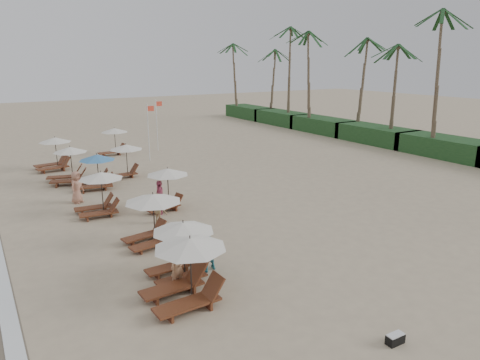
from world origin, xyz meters
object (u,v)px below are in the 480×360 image
lounger_station_1 (179,249)px  beachgoer_mid_a (205,249)px  duffel_bag (395,339)px  inland_station_0 (166,184)px  lounger_station_3 (98,194)px  lounger_station_4 (93,173)px  beachgoer_near (177,267)px  lounger_station_0 (183,273)px  beachgoer_mid_b (158,208)px  inland_station_1 (124,158)px  lounger_station_6 (52,155)px  inland_station_2 (113,139)px  flag_pole_near (149,129)px  lounger_station_2 (150,218)px  lounger_station_5 (67,167)px  beachgoer_far_a (160,197)px  beachgoer_far_b (77,187)px

lounger_station_1 → beachgoer_mid_a: bearing=1.4°
lounger_station_1 → duffel_bag: bearing=-62.4°
inland_station_0 → lounger_station_3: bearing=160.7°
lounger_station_4 → beachgoer_near: bearing=-92.6°
lounger_station_0 → beachgoer_mid_b: lounger_station_0 is taller
beachgoer_mid_a → duffel_bag: size_ratio=3.24×
inland_station_0 → inland_station_1: 7.90m
lounger_station_6 → lounger_station_4: bearing=-78.4°
inland_station_2 → flag_pole_near: (1.84, -3.77, 1.19)m
lounger_station_2 → lounger_station_5: size_ratio=0.96×
lounger_station_5 → beachgoer_far_a: lounger_station_5 is taller
lounger_station_2 → lounger_station_4: 10.22m
lounger_station_6 → duffel_bag: 27.36m
lounger_station_3 → beachgoer_mid_a: bearing=-78.2°
beachgoer_far_a → inland_station_0: bearing=147.0°
inland_station_0 → beachgoer_far_a: inland_station_0 is taller
flag_pole_near → beachgoer_mid_b: bearing=-108.8°
lounger_station_3 → beachgoer_far_b: 2.68m
lounger_station_4 → lounger_station_5: lounger_station_5 is taller
beachgoer_far_a → beachgoer_far_b: size_ratio=0.99×
inland_station_2 → lounger_station_2: bearing=-101.7°
lounger_station_4 → flag_pole_near: (5.79, 5.70, 1.53)m
inland_station_0 → duffel_bag: bearing=-86.0°
lounger_station_5 → lounger_station_4: bearing=-62.1°
flag_pole_near → lounger_station_0: bearing=-107.6°
lounger_station_1 → duffel_bag: lounger_station_1 is taller
inland_station_1 → inland_station_0: bearing=-91.7°
lounger_station_0 → inland_station_0: (3.14, 9.05, 0.37)m
lounger_station_4 → beachgoer_mid_a: 13.67m
lounger_station_0 → lounger_station_6: 21.80m
inland_station_0 → inland_station_2: 15.83m
lounger_station_1 → beachgoer_near: (-0.33, -0.60, -0.36)m
lounger_station_0 → lounger_station_6: size_ratio=1.02×
lounger_station_1 → lounger_station_6: (-1.02, 20.15, -0.05)m
lounger_station_0 → inland_station_1: (3.38, 16.95, 0.30)m
inland_station_2 → beachgoer_far_b: bearing=-114.6°
lounger_station_6 → inland_station_1: size_ratio=1.03×
lounger_station_1 → beachgoer_mid_b: lounger_station_1 is taller
lounger_station_1 → lounger_station_2: size_ratio=0.96×
lounger_station_0 → lounger_station_5: bearing=90.8°
inland_station_2 → beachgoer_near: bearing=-100.9°
lounger_station_2 → lounger_station_4: size_ratio=0.95×
lounger_station_5 → lounger_station_1: bearing=-87.0°
beachgoer_far_b → duffel_bag: 18.61m
beachgoer_mid_b → lounger_station_0: bearing=135.0°
inland_station_2 → beachgoer_mid_b: size_ratio=1.87×
inland_station_2 → beachgoer_mid_a: inland_station_2 is taller
lounger_station_0 → inland_station_0: bearing=70.9°
lounger_station_1 → lounger_station_6: size_ratio=0.91×
lounger_station_1 → duffel_bag: (3.56, -6.80, -0.97)m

